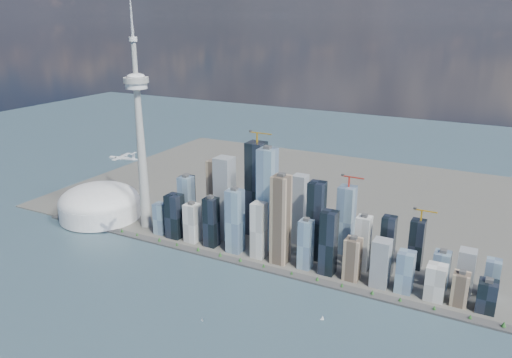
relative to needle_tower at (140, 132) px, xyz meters
The scene contains 10 objects.
ground 491.65m from the needle_tower, 45.94° to the right, with size 4000.00×4000.00×0.00m, color #2E4751.
seawall 385.07m from the needle_tower, 11.31° to the right, with size 1100.00×22.00×4.00m, color #383838.
land 544.99m from the needle_tower, 52.43° to the left, with size 1400.00×900.00×3.00m, color #4C4C47.
shoreline_trees 380.99m from the needle_tower, 11.31° to the right, with size 960.53×7.20×8.80m.
skyscraper_cluster 394.38m from the needle_tower, ahead, with size 736.00×142.00×246.28m.
needle_tower is the anchor object (origin of this frame).
dome_stadium 241.40m from the needle_tower, behind, with size 200.00×200.00×86.00m.
airplane 216.36m from the needle_tower, 58.28° to the right, with size 61.60×54.72×15.05m.
sailboat_west 493.19m from the needle_tower, 38.45° to the right, with size 5.80×3.56×8.29m.
sailboat_east 594.97m from the needle_tower, 18.44° to the right, with size 6.61×3.27×9.20m.
Camera 1 is at (457.42, -561.99, 490.37)m, focal length 35.00 mm.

